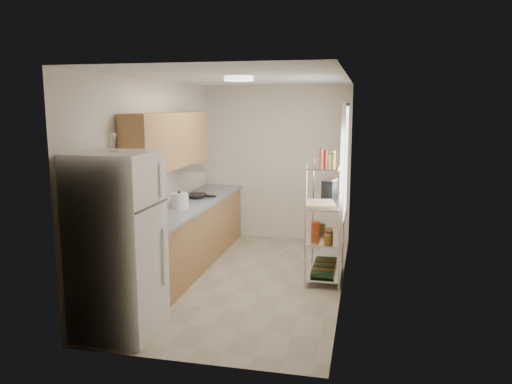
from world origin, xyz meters
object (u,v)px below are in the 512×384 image
Objects in this scene: cutting_board at (320,203)px; espresso_machine at (330,189)px; frying_pan_large at (198,195)px; rice_cooker at (179,201)px; refrigerator at (118,244)px.

espresso_machine is (0.09, 0.44, 0.12)m from cutting_board.
espresso_machine reaches higher than frying_pan_large.
rice_cooker is 2.04m from espresso_machine.
rice_cooker is at bearing 92.31° from refrigerator.
refrigerator reaches higher than rice_cooker.
espresso_machine is (1.89, 2.38, 0.24)m from refrigerator.
refrigerator is 2.73m from frying_pan_large.
espresso_machine is (1.97, 0.50, 0.15)m from rice_cooker.
refrigerator is at bearing -114.46° from espresso_machine.
rice_cooker is 0.51× the size of cutting_board.
refrigerator is at bearing -80.24° from frying_pan_large.
refrigerator is 7.46× the size of rice_cooker.
cutting_board reaches higher than frying_pan_large.
frying_pan_large is at bearing -175.97° from espresso_machine.
rice_cooker is 0.91× the size of frying_pan_large.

